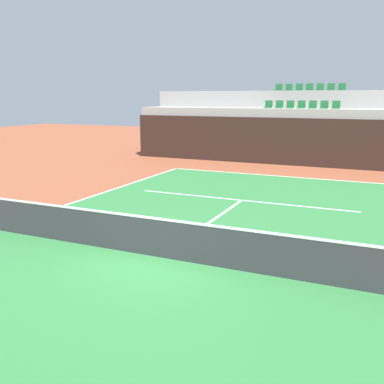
# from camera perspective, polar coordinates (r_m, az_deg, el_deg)

# --- Properties ---
(ground_plane) EXTENTS (80.00, 80.00, 0.00)m
(ground_plane) POSITION_cam_1_polar(r_m,az_deg,el_deg) (10.59, -4.32, -8.50)
(ground_plane) COLOR brown
(court_surface) EXTENTS (11.00, 24.00, 0.01)m
(court_surface) POSITION_cam_1_polar(r_m,az_deg,el_deg) (10.59, -4.32, -8.47)
(court_surface) COLOR #2D7238
(court_surface) RESTS_ON ground_plane
(baseline_far) EXTENTS (11.00, 0.10, 0.00)m
(baseline_far) POSITION_cam_1_polar(r_m,az_deg,el_deg) (21.50, 11.06, 2.07)
(baseline_far) COLOR white
(baseline_far) RESTS_ON court_surface
(service_line_far) EXTENTS (8.26, 0.10, 0.00)m
(service_line_far) POSITION_cam_1_polar(r_m,az_deg,el_deg) (16.25, 6.50, -1.08)
(service_line_far) COLOR white
(service_line_far) RESTS_ON court_surface
(centre_service_line) EXTENTS (0.10, 6.40, 0.00)m
(centre_service_line) POSITION_cam_1_polar(r_m,az_deg,el_deg) (13.34, 2.26, -4.00)
(centre_service_line) COLOR white
(centre_service_line) RESTS_ON court_surface
(back_wall) EXTENTS (19.55, 0.30, 2.61)m
(back_wall) POSITION_cam_1_polar(r_m,az_deg,el_deg) (24.95, 13.20, 6.37)
(back_wall) COLOR black
(back_wall) RESTS_ON ground_plane
(stands_tier_lower) EXTENTS (19.55, 2.40, 3.10)m
(stands_tier_lower) POSITION_cam_1_polar(r_m,az_deg,el_deg) (26.25, 13.81, 7.16)
(stands_tier_lower) COLOR #9E9E99
(stands_tier_lower) RESTS_ON ground_plane
(stands_tier_upper) EXTENTS (19.55, 2.40, 4.11)m
(stands_tier_upper) POSITION_cam_1_polar(r_m,az_deg,el_deg) (28.57, 14.77, 8.52)
(stands_tier_upper) COLOR #9E9E99
(stands_tier_upper) RESTS_ON ground_plane
(seating_row_lower) EXTENTS (4.26, 0.44, 0.44)m
(seating_row_lower) POSITION_cam_1_polar(r_m,az_deg,el_deg) (26.26, 14.04, 10.82)
(seating_row_lower) COLOR #1E6633
(seating_row_lower) RESTS_ON stands_tier_lower
(seating_row_upper) EXTENTS (4.26, 0.44, 0.44)m
(seating_row_upper) POSITION_cam_1_polar(r_m,az_deg,el_deg) (28.62, 15.04, 12.89)
(seating_row_upper) COLOR #1E6633
(seating_row_upper) RESTS_ON stands_tier_upper
(tennis_net) EXTENTS (11.08, 0.08, 1.07)m
(tennis_net) POSITION_cam_1_polar(r_m,az_deg,el_deg) (10.43, -4.37, -5.88)
(tennis_net) COLOR black
(tennis_net) RESTS_ON court_surface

